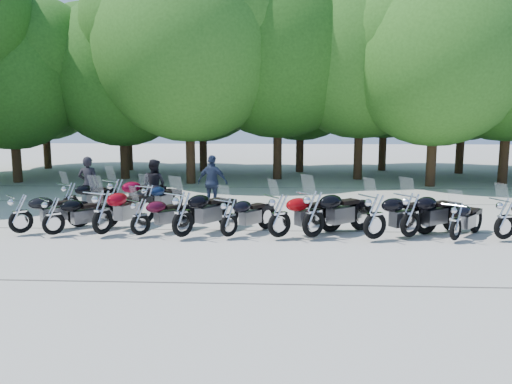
{
  "coord_description": "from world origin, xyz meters",
  "views": [
    {
      "loc": [
        0.65,
        -12.19,
        3.2
      ],
      "look_at": [
        0.0,
        1.5,
        1.1
      ],
      "focal_mm": 35.0,
      "sensor_mm": 36.0,
      "label": 1
    }
  ],
  "objects_px": {
    "motorcycle_6": "(279,214)",
    "motorcycle_9": "(411,214)",
    "motorcycle_0": "(20,212)",
    "motorcycle_3": "(140,216)",
    "motorcycle_2": "(102,211)",
    "motorcycle_7": "(314,213)",
    "motorcycle_4": "(183,213)",
    "motorcycle_8": "(375,215)",
    "motorcycle_1": "(53,215)",
    "motorcycle_5": "(229,216)",
    "motorcycle_10": "(456,220)",
    "motorcycle_11": "(505,217)",
    "rider_1": "(154,185)",
    "motorcycle_12": "(70,197)",
    "motorcycle_14": "(148,199)",
    "rider_2": "(213,182)",
    "rider_0": "(89,184)",
    "motorcycle_13": "(117,196)"
  },
  "relations": [
    {
      "from": "motorcycle_4",
      "to": "rider_2",
      "type": "relative_size",
      "value": 1.34
    },
    {
      "from": "motorcycle_12",
      "to": "rider_0",
      "type": "relative_size",
      "value": 1.16
    },
    {
      "from": "motorcycle_3",
      "to": "motorcycle_6",
      "type": "relative_size",
      "value": 0.87
    },
    {
      "from": "motorcycle_6",
      "to": "motorcycle_9",
      "type": "relative_size",
      "value": 0.98
    },
    {
      "from": "motorcycle_3",
      "to": "motorcycle_13",
      "type": "bearing_deg",
      "value": -16.41
    },
    {
      "from": "motorcycle_1",
      "to": "rider_2",
      "type": "xyz_separation_m",
      "value": [
        3.7,
        4.13,
        0.34
      ]
    },
    {
      "from": "motorcycle_3",
      "to": "motorcycle_7",
      "type": "relative_size",
      "value": 0.81
    },
    {
      "from": "motorcycle_2",
      "to": "motorcycle_5",
      "type": "height_order",
      "value": "motorcycle_2"
    },
    {
      "from": "motorcycle_2",
      "to": "motorcycle_9",
      "type": "distance_m",
      "value": 8.1
    },
    {
      "from": "motorcycle_11",
      "to": "rider_1",
      "type": "height_order",
      "value": "rider_1"
    },
    {
      "from": "motorcycle_5",
      "to": "motorcycle_10",
      "type": "distance_m",
      "value": 5.79
    },
    {
      "from": "motorcycle_2",
      "to": "motorcycle_7",
      "type": "bearing_deg",
      "value": -157.46
    },
    {
      "from": "motorcycle_11",
      "to": "motorcycle_4",
      "type": "bearing_deg",
      "value": 70.04
    },
    {
      "from": "motorcycle_2",
      "to": "motorcycle_8",
      "type": "relative_size",
      "value": 1.01
    },
    {
      "from": "motorcycle_5",
      "to": "motorcycle_8",
      "type": "height_order",
      "value": "motorcycle_8"
    },
    {
      "from": "motorcycle_14",
      "to": "rider_2",
      "type": "distance_m",
      "value": 2.4
    },
    {
      "from": "motorcycle_2",
      "to": "rider_1",
      "type": "relative_size",
      "value": 1.41
    },
    {
      "from": "motorcycle_11",
      "to": "rider_2",
      "type": "distance_m",
      "value": 9.03
    },
    {
      "from": "motorcycle_9",
      "to": "motorcycle_0",
      "type": "bearing_deg",
      "value": 54.66
    },
    {
      "from": "motorcycle_9",
      "to": "motorcycle_11",
      "type": "bearing_deg",
      "value": -128.12
    },
    {
      "from": "motorcycle_1",
      "to": "motorcycle_2",
      "type": "distance_m",
      "value": 1.3
    },
    {
      "from": "motorcycle_3",
      "to": "motorcycle_11",
      "type": "distance_m",
      "value": 9.43
    },
    {
      "from": "motorcycle_2",
      "to": "motorcycle_4",
      "type": "distance_m",
      "value": 2.19
    },
    {
      "from": "motorcycle_1",
      "to": "motorcycle_4",
      "type": "xyz_separation_m",
      "value": [
        3.49,
        -0.11,
        0.11
      ]
    },
    {
      "from": "motorcycle_3",
      "to": "motorcycle_10",
      "type": "relative_size",
      "value": 1.01
    },
    {
      "from": "motorcycle_8",
      "to": "motorcycle_13",
      "type": "bearing_deg",
      "value": 40.67
    },
    {
      "from": "motorcycle_5",
      "to": "motorcycle_14",
      "type": "xyz_separation_m",
      "value": [
        -2.84,
        2.65,
        -0.01
      ]
    },
    {
      "from": "motorcycle_9",
      "to": "rider_1",
      "type": "bearing_deg",
      "value": 29.59
    },
    {
      "from": "motorcycle_6",
      "to": "motorcycle_0",
      "type": "bearing_deg",
      "value": 55.23
    },
    {
      "from": "motorcycle_1",
      "to": "motorcycle_6",
      "type": "relative_size",
      "value": 0.89
    },
    {
      "from": "motorcycle_10",
      "to": "motorcycle_11",
      "type": "xyz_separation_m",
      "value": [
        1.28,
        0.15,
        0.06
      ]
    },
    {
      "from": "motorcycle_6",
      "to": "motorcycle_2",
      "type": "bearing_deg",
      "value": 55.36
    },
    {
      "from": "motorcycle_10",
      "to": "motorcycle_5",
      "type": "bearing_deg",
      "value": 38.55
    },
    {
      "from": "motorcycle_1",
      "to": "motorcycle_4",
      "type": "bearing_deg",
      "value": -136.51
    },
    {
      "from": "motorcycle_1",
      "to": "rider_1",
      "type": "xyz_separation_m",
      "value": [
        1.78,
        3.7,
        0.28
      ]
    },
    {
      "from": "motorcycle_0",
      "to": "motorcycle_10",
      "type": "relative_size",
      "value": 1.09
    },
    {
      "from": "motorcycle_0",
      "to": "motorcycle_3",
      "type": "distance_m",
      "value": 3.28
    },
    {
      "from": "motorcycle_7",
      "to": "motorcycle_11",
      "type": "relative_size",
      "value": 1.13
    },
    {
      "from": "motorcycle_0",
      "to": "motorcycle_2",
      "type": "xyz_separation_m",
      "value": [
        2.26,
        -0.06,
        0.08
      ]
    },
    {
      "from": "rider_0",
      "to": "rider_1",
      "type": "xyz_separation_m",
      "value": [
        2.19,
        0.12,
        -0.05
      ]
    },
    {
      "from": "motorcycle_4",
      "to": "motorcycle_8",
      "type": "distance_m",
      "value": 4.95
    },
    {
      "from": "motorcycle_4",
      "to": "motorcycle_10",
      "type": "height_order",
      "value": "motorcycle_4"
    },
    {
      "from": "motorcycle_12",
      "to": "motorcycle_14",
      "type": "distance_m",
      "value": 2.58
    },
    {
      "from": "rider_1",
      "to": "rider_2",
      "type": "distance_m",
      "value": 1.97
    },
    {
      "from": "motorcycle_3",
      "to": "motorcycle_8",
      "type": "xyz_separation_m",
      "value": [
        6.11,
        -0.16,
        0.11
      ]
    },
    {
      "from": "motorcycle_2",
      "to": "rider_2",
      "type": "bearing_deg",
      "value": -97.46
    },
    {
      "from": "motorcycle_4",
      "to": "motorcycle_14",
      "type": "bearing_deg",
      "value": -24.04
    },
    {
      "from": "motorcycle_7",
      "to": "motorcycle_14",
      "type": "bearing_deg",
      "value": 22.59
    },
    {
      "from": "motorcycle_2",
      "to": "rider_1",
      "type": "xyz_separation_m",
      "value": [
        0.48,
        3.63,
        0.18
      ]
    },
    {
      "from": "motorcycle_11",
      "to": "motorcycle_5",
      "type": "bearing_deg",
      "value": 69.25
    }
  ]
}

